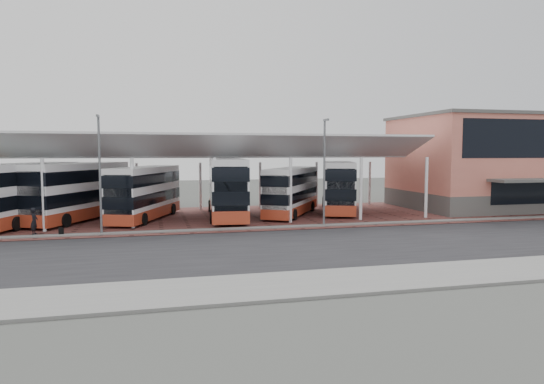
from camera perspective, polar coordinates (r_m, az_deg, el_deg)
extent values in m
plane|color=#3F403C|center=(30.55, 6.65, -5.91)|extent=(140.00, 140.00, 0.00)
cube|color=black|center=(29.63, 7.33, -6.23)|extent=(120.00, 14.00, 0.02)
cube|color=brown|center=(43.35, 3.07, -2.70)|extent=(72.00, 16.00, 0.06)
cube|color=slate|center=(22.54, 14.85, -9.68)|extent=(120.00, 4.00, 0.14)
cube|color=slate|center=(36.32, 3.20, -4.08)|extent=(120.00, 0.80, 0.14)
cube|color=gold|center=(24.27, 12.55, -8.72)|extent=(120.00, 0.12, 0.01)
cube|color=gold|center=(24.53, 12.23, -8.57)|extent=(120.00, 0.12, 0.01)
cylinder|color=white|center=(37.45, -25.30, -0.36)|extent=(0.26, 0.26, 5.20)
cylinder|color=white|center=(48.27, -22.74, 0.40)|extent=(0.26, 0.26, 4.60)
cylinder|color=white|center=(36.74, -16.09, -0.18)|extent=(0.26, 0.26, 5.20)
cylinder|color=white|center=(47.73, -15.61, 0.55)|extent=(0.26, 0.26, 4.60)
cylinder|color=white|center=(37.00, -6.76, 0.00)|extent=(0.26, 0.26, 5.20)
cylinder|color=white|center=(47.93, -8.42, 0.69)|extent=(0.26, 0.26, 4.60)
cylinder|color=white|center=(38.22, 2.19, 0.18)|extent=(0.26, 0.26, 5.20)
cylinder|color=white|center=(48.87, -1.40, 0.82)|extent=(0.26, 0.26, 4.60)
cylinder|color=white|center=(40.30, 10.41, 0.34)|extent=(0.26, 0.26, 5.20)
cylinder|color=white|center=(50.52, 5.25, 0.93)|extent=(0.26, 0.26, 4.60)
cylinder|color=white|center=(43.13, 17.69, 0.48)|extent=(0.26, 0.26, 5.20)
cylinder|color=white|center=(52.80, 11.41, 1.01)|extent=(0.26, 0.26, 4.60)
cube|color=silver|center=(39.07, -7.22, 5.38)|extent=(37.00, 4.95, 1.95)
cube|color=silver|center=(44.63, -8.07, 5.03)|extent=(37.00, 7.12, 1.43)
cube|color=#565552|center=(54.08, 24.53, -0.72)|extent=(18.00, 12.00, 1.80)
cube|color=#E37E6A|center=(53.87, 24.69, 4.05)|extent=(18.00, 12.00, 7.20)
cube|color=black|center=(49.42, 29.04, 5.49)|extent=(16.00, 0.25, 3.40)
cube|color=black|center=(49.53, 28.82, 0.05)|extent=(10.00, 0.25, 2.20)
cube|color=#565552|center=(53.99, 24.83, 7.98)|extent=(18.40, 12.40, 0.30)
cylinder|color=slate|center=(34.59, -19.58, 1.76)|extent=(0.16, 0.16, 8.00)
cube|color=slate|center=(34.34, -19.82, 8.42)|extent=(0.15, 0.90, 0.15)
cylinder|color=slate|center=(36.67, 6.17, 2.16)|extent=(0.16, 0.16, 8.00)
cube|color=slate|center=(36.43, 6.39, 8.44)|extent=(0.15, 0.90, 0.15)
cube|color=white|center=(42.23, -26.80, 0.03)|extent=(6.15, 11.60, 4.45)
cube|color=#B33C21|center=(42.40, -26.71, -2.41)|extent=(6.20, 11.65, 0.93)
cube|color=black|center=(42.27, -26.78, -0.60)|extent=(6.20, 11.65, 0.98)
cube|color=black|center=(42.16, -26.86, 1.64)|extent=(6.20, 11.65, 0.98)
cylinder|color=black|center=(38.68, -27.90, -3.32)|extent=(0.61, 1.07, 1.03)
cylinder|color=black|center=(46.18, -25.70, -2.02)|extent=(0.61, 1.07, 1.03)
cylinder|color=black|center=(44.91, -22.86, -2.10)|extent=(0.61, 1.07, 1.03)
cube|color=white|center=(42.53, -21.75, 0.21)|extent=(7.37, 11.25, 4.42)
cube|color=#B33C21|center=(42.70, -21.67, -2.20)|extent=(7.43, 11.31, 0.92)
cube|color=black|center=(42.56, -21.73, -0.41)|extent=(7.43, 11.31, 0.98)
cube|color=black|center=(42.46, -21.80, 1.80)|extent=(7.43, 11.31, 0.98)
cube|color=black|center=(38.07, -26.51, -0.59)|extent=(2.11, 1.13, 3.70)
cylinder|color=black|center=(40.60, -26.05, -2.90)|extent=(0.72, 1.05, 1.03)
cylinder|color=black|center=(39.05, -23.10, -3.09)|extent=(0.72, 1.05, 1.03)
cylinder|color=black|center=(46.41, -20.46, -1.83)|extent=(0.72, 1.05, 1.03)
cylinder|color=black|center=(45.06, -17.72, -1.94)|extent=(0.72, 1.05, 1.03)
cube|color=white|center=(41.40, -14.68, 0.04)|extent=(6.02, 10.68, 4.11)
cube|color=#B33C21|center=(41.56, -14.63, -2.26)|extent=(6.07, 10.73, 0.86)
cube|color=black|center=(41.44, -14.67, -0.55)|extent=(6.07, 10.73, 0.91)
cube|color=black|center=(41.33, -14.71, 1.56)|extent=(6.07, 10.73, 0.91)
cube|color=black|center=(36.64, -17.70, -0.77)|extent=(2.04, 0.86, 3.44)
cylinder|color=black|center=(38.99, -18.09, -3.00)|extent=(0.59, 0.99, 0.96)
cylinder|color=black|center=(38.04, -14.83, -3.12)|extent=(0.59, 0.99, 0.96)
cylinder|color=black|center=(45.13, -14.46, -1.90)|extent=(0.59, 0.99, 0.96)
cylinder|color=black|center=(44.31, -11.58, -1.97)|extent=(0.59, 0.99, 0.96)
cube|color=white|center=(41.64, -5.34, 0.67)|extent=(3.95, 12.30, 4.73)
cube|color=#B33C21|center=(41.82, -5.32, -1.96)|extent=(4.00, 12.35, 0.99)
cube|color=black|center=(41.68, -5.34, -0.01)|extent=(4.00, 12.35, 1.04)
cube|color=black|center=(41.57, -5.36, 2.41)|extent=(4.00, 12.35, 1.04)
cube|color=black|center=(35.69, -4.85, -0.17)|extent=(2.47, 0.36, 3.96)
cylinder|color=black|center=(37.96, -7.10, -2.90)|extent=(0.42, 1.12, 1.10)
cylinder|color=black|center=(38.11, -2.96, -2.84)|extent=(0.42, 1.12, 1.10)
cylinder|color=black|center=(45.64, -7.29, -1.63)|extent=(0.42, 1.12, 1.10)
cylinder|color=black|center=(45.76, -3.85, -1.58)|extent=(0.42, 1.12, 1.10)
cube|color=white|center=(42.95, 2.30, 0.23)|extent=(7.26, 9.78, 3.94)
cube|color=#B33C21|center=(43.10, 2.30, -1.90)|extent=(7.31, 9.83, 0.83)
cube|color=black|center=(42.98, 2.30, -0.32)|extent=(7.31, 9.83, 0.87)
cube|color=black|center=(42.88, 2.31, 1.63)|extent=(7.31, 9.83, 0.87)
cube|color=black|center=(38.18, 0.30, -0.47)|extent=(1.80, 1.16, 3.30)
cylinder|color=black|center=(40.38, -0.50, -2.54)|extent=(0.70, 0.91, 0.92)
cylinder|color=black|center=(39.73, 2.65, -2.67)|extent=(0.70, 0.91, 0.92)
cylinder|color=black|center=(46.51, 2.00, -1.58)|extent=(0.70, 0.91, 0.92)
cylinder|color=black|center=(45.95, 4.75, -1.68)|extent=(0.70, 0.91, 0.92)
cube|color=white|center=(46.09, 7.77, 0.82)|extent=(6.18, 11.50, 4.41)
cube|color=#B33C21|center=(46.25, 7.75, -1.40)|extent=(6.24, 11.55, 0.92)
cube|color=black|center=(46.13, 7.77, 0.25)|extent=(6.24, 11.55, 0.97)
cube|color=black|center=(46.03, 7.79, 2.28)|extent=(6.24, 11.55, 0.97)
cube|color=black|center=(40.53, 8.08, 0.14)|extent=(2.21, 0.87, 3.69)
cylinder|color=black|center=(42.64, 6.21, -2.11)|extent=(0.61, 1.06, 1.03)
cylinder|color=black|center=(42.75, 9.65, -2.13)|extent=(0.61, 1.06, 1.03)
cylinder|color=black|center=(49.82, 6.11, -1.13)|extent=(0.61, 1.06, 1.03)
cylinder|color=black|center=(49.92, 9.06, -1.15)|extent=(0.61, 1.06, 1.03)
imported|color=black|center=(36.45, -26.19, -3.11)|extent=(0.51, 0.71, 1.81)
cube|color=black|center=(35.48, -23.55, -4.26)|extent=(0.31, 0.22, 0.53)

